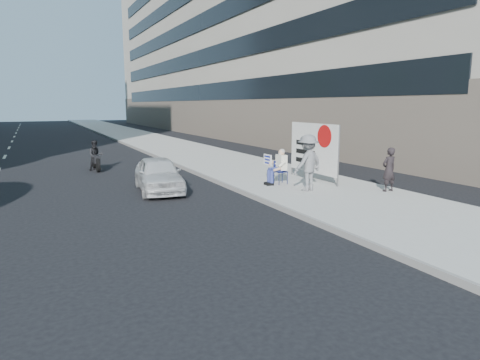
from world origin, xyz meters
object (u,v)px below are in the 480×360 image
pedestrian_woman (389,170)px  motorcycle (96,157)px  jogger (308,163)px  seated_protester (278,165)px  protest_banner (313,148)px  white_sedan_near (159,174)px

pedestrian_woman → motorcycle: (-8.13, 10.25, -0.26)m
jogger → pedestrian_woman: bearing=135.2°
seated_protester → motorcycle: (-5.45, 7.47, -0.24)m
jogger → protest_banner: 2.15m
jogger → motorcycle: (-5.75, 8.92, -0.47)m
seated_protester → motorcycle: seated_protester is taller
jogger → protest_banner: bearing=-146.3°
seated_protester → pedestrian_woman: size_ratio=0.87×
seated_protester → protest_banner: (1.68, 0.16, 0.53)m
white_sedan_near → motorcycle: (-1.33, 6.12, 0.02)m
jogger → pedestrian_woman: 2.74m
protest_banner → white_sedan_near: 5.97m
seated_protester → white_sedan_near: size_ratio=0.36×
motorcycle → protest_banner: bearing=-46.0°
pedestrian_woman → motorcycle: pedestrian_woman is taller
white_sedan_near → protest_banner: bearing=-4.7°
pedestrian_woman → protest_banner: (-1.00, 2.94, 0.50)m
white_sedan_near → motorcycle: motorcycle is taller
seated_protester → jogger: 1.50m
seated_protester → pedestrian_woman: pedestrian_woman is taller
seated_protester → jogger: (0.30, -1.46, 0.23)m
pedestrian_woman → motorcycle: 13.09m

